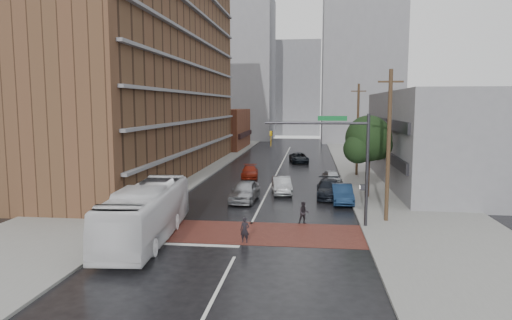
% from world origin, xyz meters
% --- Properties ---
extents(ground, '(160.00, 160.00, 0.00)m').
position_xyz_m(ground, '(0.00, 0.00, 0.00)').
color(ground, black).
rests_on(ground, ground).
extents(crosswalk, '(14.00, 5.00, 0.02)m').
position_xyz_m(crosswalk, '(0.00, 0.50, 0.01)').
color(crosswalk, brown).
rests_on(crosswalk, ground).
extents(sidewalk_west, '(9.00, 90.00, 0.15)m').
position_xyz_m(sidewalk_west, '(-11.50, 25.00, 0.07)').
color(sidewalk_west, gray).
rests_on(sidewalk_west, ground).
extents(sidewalk_east, '(9.00, 90.00, 0.15)m').
position_xyz_m(sidewalk_east, '(11.50, 25.00, 0.07)').
color(sidewalk_east, gray).
rests_on(sidewalk_east, ground).
extents(apartment_block, '(10.00, 44.00, 28.00)m').
position_xyz_m(apartment_block, '(-14.00, 24.00, 14.00)').
color(apartment_block, brown).
rests_on(apartment_block, ground).
extents(storefront_west, '(8.00, 16.00, 7.00)m').
position_xyz_m(storefront_west, '(-12.00, 54.00, 3.50)').
color(storefront_west, brown).
rests_on(storefront_west, ground).
extents(building_east, '(11.00, 26.00, 9.00)m').
position_xyz_m(building_east, '(16.50, 20.00, 4.50)').
color(building_east, gray).
rests_on(building_east, ground).
extents(distant_tower_west, '(18.00, 16.00, 32.00)m').
position_xyz_m(distant_tower_west, '(-14.00, 78.00, 16.00)').
color(distant_tower_west, gray).
rests_on(distant_tower_west, ground).
extents(distant_tower_east, '(16.00, 14.00, 36.00)m').
position_xyz_m(distant_tower_east, '(14.00, 72.00, 18.00)').
color(distant_tower_east, gray).
rests_on(distant_tower_east, ground).
extents(distant_tower_center, '(12.00, 10.00, 24.00)m').
position_xyz_m(distant_tower_center, '(0.00, 95.00, 12.00)').
color(distant_tower_center, gray).
rests_on(distant_tower_center, ground).
extents(street_tree, '(4.20, 4.10, 6.90)m').
position_xyz_m(street_tree, '(8.52, 12.03, 4.73)').
color(street_tree, '#332319').
rests_on(street_tree, ground).
extents(signal_mast, '(6.50, 0.30, 7.20)m').
position_xyz_m(signal_mast, '(5.85, 2.50, 4.73)').
color(signal_mast, '#2D2D33').
rests_on(signal_mast, ground).
extents(utility_pole_near, '(1.60, 0.26, 10.00)m').
position_xyz_m(utility_pole_near, '(8.80, 4.00, 5.14)').
color(utility_pole_near, '#473321').
rests_on(utility_pole_near, ground).
extents(utility_pole_far, '(1.60, 0.26, 10.00)m').
position_xyz_m(utility_pole_far, '(8.80, 24.00, 5.14)').
color(utility_pole_far, '#473321').
rests_on(utility_pole_far, ground).
extents(transit_bus, '(3.49, 11.49, 3.15)m').
position_xyz_m(transit_bus, '(-5.50, -1.61, 1.58)').
color(transit_bus, white).
rests_on(transit_bus, ground).
extents(pedestrian_a, '(0.58, 0.43, 1.45)m').
position_xyz_m(pedestrian_a, '(0.17, -1.50, 0.72)').
color(pedestrian_a, black).
rests_on(pedestrian_a, ground).
extents(pedestrian_b, '(0.82, 0.70, 1.47)m').
position_xyz_m(pedestrian_b, '(3.40, 3.00, 0.73)').
color(pedestrian_b, black).
rests_on(pedestrian_b, ground).
extents(car_travel_a, '(2.27, 5.04, 1.68)m').
position_xyz_m(car_travel_a, '(-1.44, 9.44, 0.84)').
color(car_travel_a, '#A5A8AD').
rests_on(car_travel_a, ground).
extents(car_travel_b, '(2.18, 4.64, 1.47)m').
position_xyz_m(car_travel_b, '(1.32, 13.03, 0.74)').
color(car_travel_b, '#B2B5BA').
rests_on(car_travel_b, ground).
extents(car_travel_c, '(2.18, 4.46, 1.25)m').
position_xyz_m(car_travel_c, '(-2.68, 21.73, 0.62)').
color(car_travel_c, maroon).
rests_on(car_travel_c, ground).
extents(suv_travel, '(2.99, 5.15, 1.35)m').
position_xyz_m(suv_travel, '(2.24, 34.85, 0.67)').
color(suv_travel, black).
rests_on(suv_travel, ground).
extents(car_parked_near, '(1.67, 4.54, 1.48)m').
position_xyz_m(car_parked_near, '(6.30, 9.80, 0.74)').
color(car_parked_near, '#142948').
rests_on(car_parked_near, ground).
extents(car_parked_mid, '(2.16, 5.10, 1.47)m').
position_xyz_m(car_parked_mid, '(5.36, 11.93, 0.73)').
color(car_parked_mid, black).
rests_on(car_parked_mid, ground).
extents(car_parked_far, '(2.13, 3.94, 1.27)m').
position_xyz_m(car_parked_far, '(5.93, 19.19, 0.64)').
color(car_parked_far, '#B5BABE').
rests_on(car_parked_far, ground).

